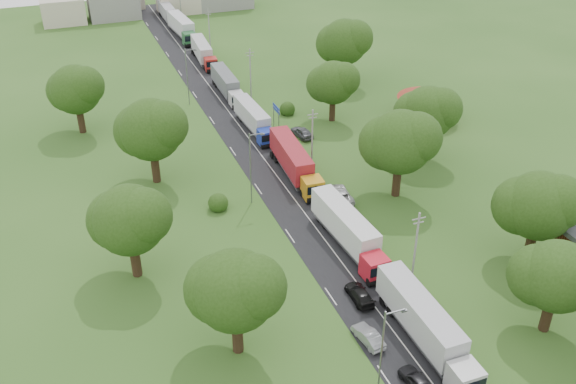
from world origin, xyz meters
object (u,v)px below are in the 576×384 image
info_sign (276,112)px  car_lane_mid (368,336)px  car_lane_front (417,381)px  truck_0 (425,324)px

info_sign → car_lane_mid: 49.12m
car_lane_front → car_lane_mid: car_lane_front is taller
info_sign → car_lane_front: size_ratio=0.97×
truck_0 → info_sign: bearing=86.3°
car_lane_front → truck_0: bearing=-131.2°
truck_0 → car_lane_mid: 5.51m
info_sign → car_lane_mid: info_sign is taller
car_lane_front → car_lane_mid: 6.78m
car_lane_front → car_lane_mid: bearing=-82.5°
info_sign → car_lane_mid: size_ratio=1.00×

